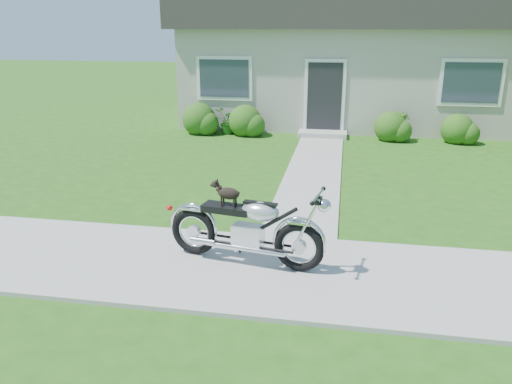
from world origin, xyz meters
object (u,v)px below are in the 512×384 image
at_px(house, 375,55).
at_px(potted_plant_right, 401,126).
at_px(motorcycle_with_dog, 248,228).
at_px(potted_plant_left, 227,122).

relative_size(house, potted_plant_right, 15.43).
bearing_deg(motorcycle_with_dog, potted_plant_right, 81.82).
bearing_deg(motorcycle_with_dog, potted_plant_left, 114.87).
height_order(potted_plant_left, potted_plant_right, potted_plant_right).
height_order(house, potted_plant_right, house).
xyz_separation_m(house, potted_plant_left, (-4.32, -3.44, -1.78)).
bearing_deg(potted_plant_right, motorcycle_with_dog, -108.05).
bearing_deg(house, potted_plant_right, -78.80).
bearing_deg(potted_plant_left, potted_plant_right, 0.00).
bearing_deg(house, potted_plant_left, -141.45).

